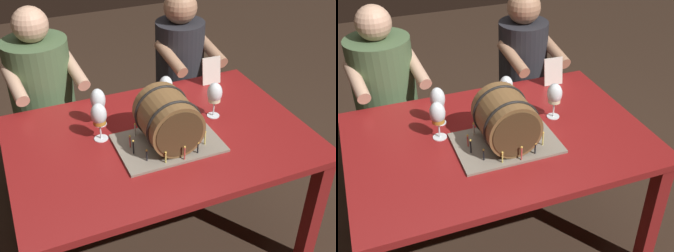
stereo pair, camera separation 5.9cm
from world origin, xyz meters
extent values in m
plane|color=#332319|center=(0.00, 0.00, 0.00)|extent=(8.00, 8.00, 0.00)
cube|color=maroon|center=(0.00, 0.00, 0.71)|extent=(1.41, 0.97, 0.03)
cube|color=maroon|center=(0.65, -0.42, 0.34)|extent=(0.07, 0.07, 0.69)
cube|color=maroon|center=(-0.65, 0.42, 0.34)|extent=(0.07, 0.07, 0.69)
cube|color=maroon|center=(0.65, 0.42, 0.34)|extent=(0.07, 0.07, 0.69)
cube|color=gray|center=(0.01, -0.07, 0.73)|extent=(0.47, 0.33, 0.01)
cylinder|color=brown|center=(0.01, -0.07, 0.86)|extent=(0.25, 0.26, 0.25)
cylinder|color=#46301B|center=(0.01, -0.21, 0.86)|extent=(0.22, 0.00, 0.22)
cylinder|color=#46301B|center=(0.01, 0.06, 0.86)|extent=(0.22, 0.00, 0.22)
torus|color=black|center=(0.01, -0.15, 0.86)|extent=(0.26, 0.01, 0.26)
torus|color=black|center=(0.01, 0.00, 0.86)|extent=(0.26, 0.01, 0.26)
cylinder|color=black|center=(0.19, -0.08, 0.77)|extent=(0.01, 0.01, 0.06)
sphere|color=#F9C64C|center=(0.19, -0.08, 0.81)|extent=(0.01, 0.01, 0.01)
cylinder|color=black|center=(0.16, 0.01, 0.76)|extent=(0.01, 0.01, 0.05)
sphere|color=#F9C64C|center=(0.16, 0.01, 0.79)|extent=(0.01, 0.01, 0.01)
cylinder|color=#EAD666|center=(0.13, 0.04, 0.76)|extent=(0.01, 0.01, 0.05)
sphere|color=#F9C64C|center=(0.13, 0.04, 0.79)|extent=(0.01, 0.01, 0.01)
cylinder|color=#EAD666|center=(0.02, 0.07, 0.76)|extent=(0.01, 0.01, 0.05)
sphere|color=#F9C64C|center=(0.02, 0.07, 0.79)|extent=(0.01, 0.01, 0.01)
cylinder|color=#EAD666|center=(-0.04, 0.07, 0.77)|extent=(0.01, 0.01, 0.06)
sphere|color=#F9C64C|center=(-0.04, 0.07, 0.80)|extent=(0.01, 0.01, 0.01)
cylinder|color=silver|center=(-0.11, 0.03, 0.77)|extent=(0.01, 0.01, 0.06)
sphere|color=#F9C64C|center=(-0.11, 0.03, 0.80)|extent=(0.01, 0.01, 0.01)
cylinder|color=#D64C47|center=(-0.16, -0.04, 0.76)|extent=(0.01, 0.01, 0.05)
sphere|color=#F9C64C|center=(-0.16, -0.04, 0.80)|extent=(0.01, 0.01, 0.01)
cylinder|color=black|center=(-0.16, -0.10, 0.77)|extent=(0.01, 0.01, 0.06)
sphere|color=#F9C64C|center=(-0.16, -0.10, 0.80)|extent=(0.01, 0.01, 0.01)
cylinder|color=black|center=(-0.13, -0.17, 0.76)|extent=(0.01, 0.01, 0.05)
sphere|color=#F9C64C|center=(-0.13, -0.17, 0.79)|extent=(0.01, 0.01, 0.01)
cylinder|color=#EAD666|center=(-0.06, -0.21, 0.76)|extent=(0.01, 0.01, 0.05)
sphere|color=#F9C64C|center=(-0.06, -0.21, 0.79)|extent=(0.01, 0.01, 0.01)
cylinder|color=#D64C47|center=(0.03, -0.22, 0.77)|extent=(0.01, 0.01, 0.06)
sphere|color=#F9C64C|center=(0.03, -0.22, 0.80)|extent=(0.01, 0.01, 0.01)
cylinder|color=black|center=(0.10, -0.20, 0.76)|extent=(0.01, 0.01, 0.05)
sphere|color=#F9C64C|center=(0.10, -0.20, 0.79)|extent=(0.01, 0.01, 0.01)
cylinder|color=#EAD666|center=(0.16, -0.16, 0.77)|extent=(0.01, 0.01, 0.06)
sphere|color=#F9C64C|center=(0.16, -0.16, 0.80)|extent=(0.01, 0.01, 0.01)
cylinder|color=white|center=(0.13, 0.23, 0.73)|extent=(0.07, 0.07, 0.00)
cylinder|color=white|center=(0.13, 0.23, 0.77)|extent=(0.01, 0.01, 0.09)
ellipsoid|color=white|center=(0.13, 0.23, 0.86)|extent=(0.07, 0.07, 0.09)
cylinder|color=white|center=(0.32, 0.06, 0.73)|extent=(0.06, 0.06, 0.00)
cylinder|color=white|center=(0.32, 0.06, 0.77)|extent=(0.01, 0.01, 0.08)
ellipsoid|color=white|center=(0.32, 0.06, 0.86)|extent=(0.08, 0.08, 0.11)
cylinder|color=beige|center=(0.32, 0.06, 0.83)|extent=(0.06, 0.06, 0.03)
cylinder|color=white|center=(-0.26, 0.09, 0.73)|extent=(0.07, 0.07, 0.00)
cylinder|color=white|center=(-0.26, 0.09, 0.77)|extent=(0.01, 0.01, 0.08)
ellipsoid|color=white|center=(-0.26, 0.09, 0.86)|extent=(0.07, 0.07, 0.11)
cylinder|color=#C6842D|center=(-0.26, 0.09, 0.83)|extent=(0.06, 0.06, 0.05)
cylinder|color=white|center=(-0.23, 0.21, 0.73)|extent=(0.06, 0.06, 0.00)
cylinder|color=white|center=(-0.23, 0.21, 0.77)|extent=(0.01, 0.01, 0.08)
ellipsoid|color=white|center=(-0.23, 0.21, 0.87)|extent=(0.07, 0.07, 0.11)
cylinder|color=pink|center=(-0.23, 0.21, 0.83)|extent=(0.06, 0.06, 0.04)
cube|color=silver|center=(0.47, 0.38, 0.80)|extent=(0.11, 0.04, 0.16)
cube|color=#2A3A24|center=(-0.44, 0.74, 0.23)|extent=(0.34, 0.32, 0.45)
cylinder|color=#47603D|center=(-0.44, 0.74, 0.72)|extent=(0.41, 0.41, 0.55)
sphere|color=tan|center=(-0.44, 0.74, 1.09)|extent=(0.20, 0.20, 0.20)
cylinder|color=tan|center=(-0.26, 0.63, 0.84)|extent=(0.11, 0.31, 0.14)
cylinder|color=tan|center=(-0.58, 0.59, 0.84)|extent=(0.11, 0.31, 0.14)
cube|color=black|center=(0.44, 0.74, 0.23)|extent=(0.34, 0.32, 0.45)
cylinder|color=#232328|center=(0.44, 0.74, 0.71)|extent=(0.34, 0.34, 0.53)
sphere|color=#A87A5B|center=(0.44, 0.74, 1.07)|extent=(0.20, 0.20, 0.20)
cylinder|color=#A87A5B|center=(0.59, 0.62, 0.82)|extent=(0.10, 0.31, 0.14)
cylinder|color=#A87A5B|center=(0.31, 0.59, 0.82)|extent=(0.10, 0.31, 0.14)
camera|label=1|loc=(-0.62, -1.57, 1.90)|focal=46.18mm
camera|label=2|loc=(-0.57, -1.59, 1.90)|focal=46.18mm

